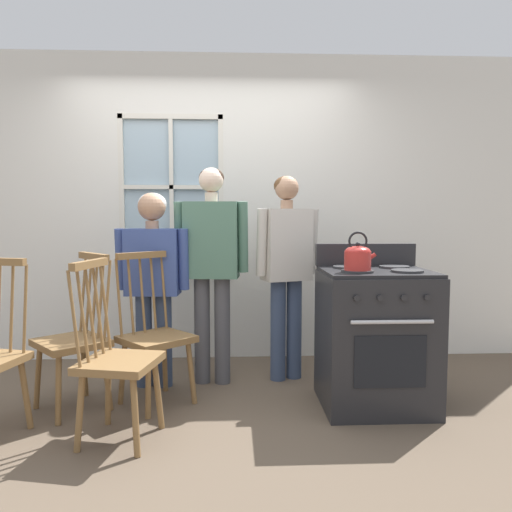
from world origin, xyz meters
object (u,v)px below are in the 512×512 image
chair_center_cluster (75,341)px  kettle (358,257)px  stove (375,337)px  potted_plant (186,249)px  person_elderly_left (153,270)px  chair_near_stove (116,361)px  person_teen_center (212,255)px  person_adult_right (286,260)px  chair_by_window (155,337)px

chair_center_cluster → kettle: kettle is taller
stove → potted_plant: bearing=140.1°
chair_center_cluster → person_elderly_left: person_elderly_left is taller
chair_near_stove → person_teen_center: size_ratio=0.63×
person_adult_right → kettle: 0.81m
chair_by_window → potted_plant: bearing=41.5°
chair_center_cluster → chair_by_window: bearing=57.6°
person_adult_right → stove: bearing=-66.2°
person_teen_center → potted_plant: size_ratio=6.33×
person_elderly_left → person_adult_right: (1.01, 0.12, 0.06)m
chair_center_cluster → potted_plant: bearing=109.4°
chair_center_cluster → stove: stove is taller
chair_center_cluster → kettle: size_ratio=4.19×
person_adult_right → kettle: size_ratio=6.44×
kettle → potted_plant: 1.75m
person_elderly_left → stove: bearing=-12.5°
chair_by_window → stove: stove is taller
chair_near_stove → person_adult_right: size_ratio=0.65×
chair_by_window → stove: bearing=-45.7°
person_teen_center → person_elderly_left: bearing=-166.1°
potted_plant → person_adult_right: bearing=-34.2°
chair_by_window → potted_plant: potted_plant is taller
kettle → person_teen_center: bearing=145.9°
chair_by_window → person_adult_right: (0.95, 0.47, 0.49)m
person_adult_right → chair_center_cluster: bearing=-178.5°
person_elderly_left → potted_plant: 0.72m
chair_by_window → person_elderly_left: size_ratio=0.71×
person_elderly_left → person_teen_center: bearing=11.1°
chair_by_window → chair_near_stove: size_ratio=1.00×
person_teen_center → potted_plant: bearing=118.5°
kettle → chair_near_stove: bearing=-167.9°
chair_center_cluster → person_adult_right: size_ratio=0.65×
chair_by_window → person_adult_right: 1.17m
potted_plant → kettle: bearing=-46.6°
chair_near_stove → person_elderly_left: (0.07, 0.91, 0.42)m
person_teen_center → kettle: size_ratio=6.66×
person_elderly_left → person_teen_center: person_teen_center is taller
person_elderly_left → person_adult_right: bearing=10.8°
stove → potted_plant: size_ratio=4.18×
chair_near_stove → kettle: (1.46, 0.31, 0.56)m
chair_by_window → kettle: bearing=-51.8°
chair_by_window → chair_center_cluster: bearing=146.7°
potted_plant → stove: bearing=-39.9°
person_teen_center → person_adult_right: person_teen_center is taller
chair_by_window → chair_center_cluster: 0.52m
chair_near_stove → person_adult_right: 1.57m
kettle → potted_plant: size_ratio=0.95×
person_elderly_left → chair_center_cluster: bearing=-132.6°
person_adult_right → chair_by_window: bearing=-172.6°
person_teen_center → person_adult_right: (0.58, 0.07, -0.04)m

